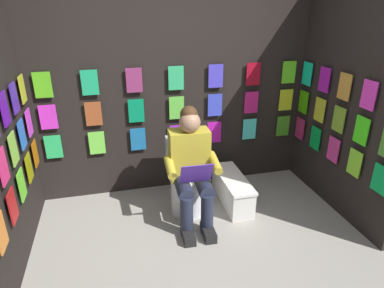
# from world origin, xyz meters

# --- Properties ---
(ground_plane) EXTENTS (30.00, 30.00, 0.00)m
(ground_plane) POSITION_xyz_m (0.00, 0.00, 0.00)
(ground_plane) COLOR #9E998E
(display_wall_back) EXTENTS (3.21, 0.14, 2.37)m
(display_wall_back) POSITION_xyz_m (0.00, -1.72, 1.18)
(display_wall_back) COLOR black
(display_wall_back) RESTS_ON ground
(display_wall_left) EXTENTS (0.14, 1.67, 2.37)m
(display_wall_left) POSITION_xyz_m (-1.60, -0.83, 1.18)
(display_wall_left) COLOR black
(display_wall_left) RESTS_ON ground
(toilet) EXTENTS (0.41, 0.56, 0.77)m
(toilet) POSITION_xyz_m (-0.00, -1.15, 0.33)
(toilet) COLOR white
(toilet) RESTS_ON ground
(person_reading) EXTENTS (0.54, 0.69, 1.19)m
(person_reading) POSITION_xyz_m (0.01, -0.92, 0.60)
(person_reading) COLOR gold
(person_reading) RESTS_ON ground
(comic_longbox_near) EXTENTS (0.27, 0.78, 0.32)m
(comic_longbox_near) POSITION_xyz_m (-0.51, -1.11, 0.16)
(comic_longbox_near) COLOR white
(comic_longbox_near) RESTS_ON ground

